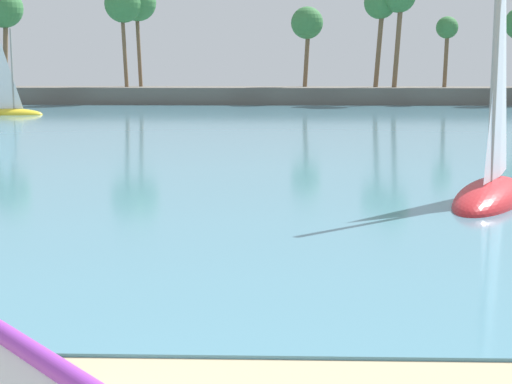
{
  "coord_description": "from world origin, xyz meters",
  "views": [
    {
      "loc": [
        2.79,
        -2.35,
        4.57
      ],
      "look_at": [
        2.31,
        13.24,
        2.02
      ],
      "focal_mm": 56.5,
      "sensor_mm": 36.0,
      "label": 1
    }
  ],
  "objects": [
    {
      "name": "sailboat_toward_headland",
      "position": [
        -19.99,
        64.71,
        0.75
      ],
      "size": [
        5.35,
        1.83,
        7.65
      ],
      "color": "yellow",
      "rests_on": "sea"
    },
    {
      "name": "sea",
      "position": [
        0.0,
        66.37,
        0.03
      ],
      "size": [
        220.0,
        113.69,
        0.06
      ],
      "primitive_type": "cube",
      "color": "teal",
      "rests_on": "ground"
    },
    {
      "name": "palm_headland",
      "position": [
        0.64,
        83.39,
        4.2
      ],
      "size": [
        89.56,
        6.46,
        12.82
      ],
      "color": "#605B54",
      "rests_on": "ground"
    },
    {
      "name": "sailboat_near_shore",
      "position": [
        9.72,
        23.94,
        0.94
      ],
      "size": [
        4.65,
        6.99,
        9.8
      ],
      "color": "red",
      "rests_on": "sea"
    }
  ]
}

